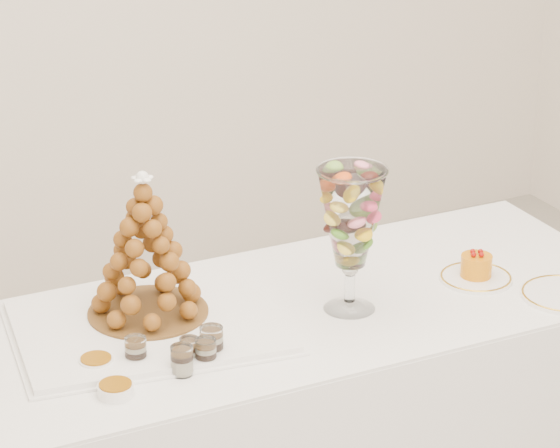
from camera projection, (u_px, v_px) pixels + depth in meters
buffet_table at (289, 427)px, 3.56m from camera, size 1.89×0.77×0.71m
lace_tray at (149, 327)px, 3.30m from camera, size 0.71×0.57×0.02m
macaron_vase at (351, 220)px, 3.33m from camera, size 0.17×0.17×0.38m
cake_plate at (476, 278)px, 3.58m from camera, size 0.20×0.20×0.01m
verrine_a at (136, 351)px, 3.14m from camera, size 0.05×0.05×0.07m
verrine_b at (189, 351)px, 3.15m from camera, size 0.05×0.05×0.06m
verrine_c at (212, 342)px, 3.17m from camera, size 0.07×0.07×0.08m
verrine_d at (182, 360)px, 3.09m from camera, size 0.06×0.06×0.07m
verrine_e at (206, 352)px, 3.13m from camera, size 0.05×0.05×0.07m
ramekin_back at (96, 364)px, 3.13m from camera, size 0.08×0.08×0.03m
ramekin_front at (116, 390)px, 3.01m from camera, size 0.08×0.08×0.03m
croquembouche at (145, 246)px, 3.28m from camera, size 0.31×0.31×0.38m
mousse_cake at (476, 265)px, 3.57m from camera, size 0.09×0.09×0.07m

